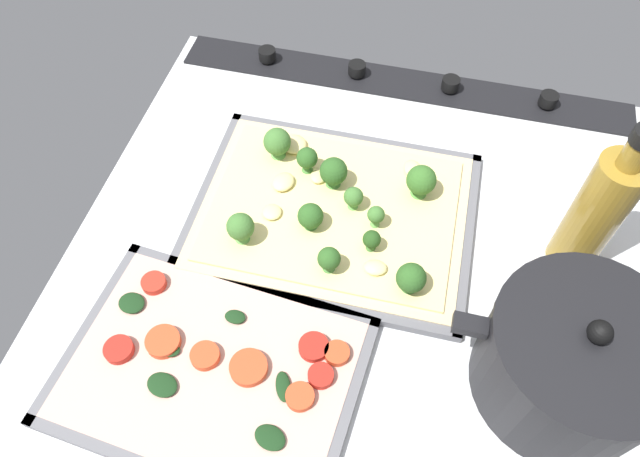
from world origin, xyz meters
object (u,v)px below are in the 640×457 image
broccoli_pizza (334,207)px  cooking_pot (573,362)px  veggie_pizza_back (214,367)px  baking_tray_front (333,215)px  baking_tray_back (212,371)px  oil_bottle (597,212)px

broccoli_pizza → cooking_pot: size_ratio=1.33×
broccoli_pizza → veggie_pizza_back: 25.77cm
broccoli_pizza → baking_tray_front: bearing=60.6°
broccoli_pizza → veggie_pizza_back: (8.28, 24.39, -0.87)cm
baking_tray_back → cooking_pot: 39.08cm
baking_tray_back → veggie_pizza_back: 0.84cm
baking_tray_front → broccoli_pizza: (-0.04, -0.07, 1.62)cm
baking_tray_back → oil_bottle: oil_bottle is taller
broccoli_pizza → veggie_pizza_back: bearing=71.2°
veggie_pizza_back → oil_bottle: (-39.21, -25.33, 8.46)cm
baking_tray_front → baking_tray_back: bearing=71.0°
baking_tray_front → veggie_pizza_back: bearing=71.3°
cooking_pot → veggie_pizza_back: bearing=11.4°
cooking_pot → oil_bottle: oil_bottle is taller
veggie_pizza_back → cooking_pot: 38.68cm
baking_tray_back → cooking_pot: cooking_pot is taller
baking_tray_front → veggie_pizza_back: (8.24, 24.32, 0.76)cm
veggie_pizza_back → oil_bottle: oil_bottle is taller
cooking_pot → broccoli_pizza: bearing=-29.8°
broccoli_pizza → baking_tray_back: size_ratio=0.99×
broccoli_pizza → cooking_pot: 34.03cm
baking_tray_front → veggie_pizza_back: veggie_pizza_back is taller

